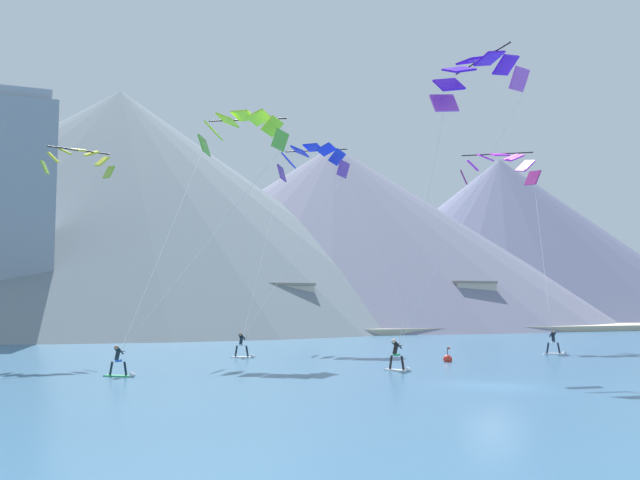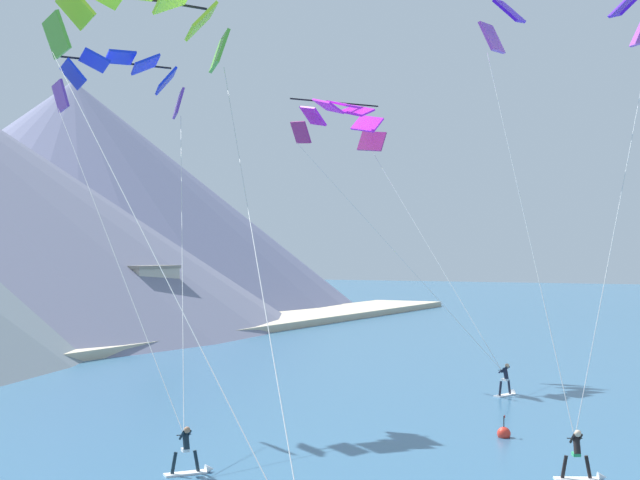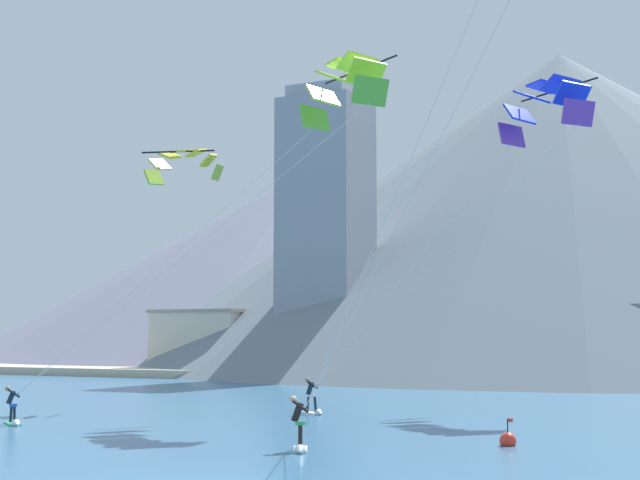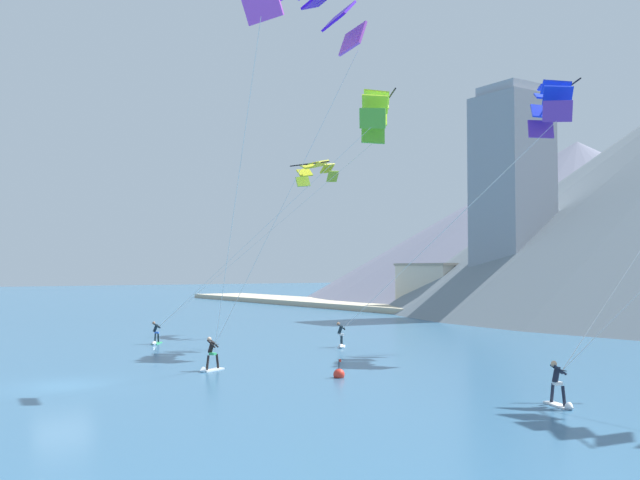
% 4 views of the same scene
% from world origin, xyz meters
% --- Properties ---
extents(kitesurfer_near_trail, '(1.61, 1.39, 1.76)m').
position_xyz_m(kitesurfer_near_trail, '(-6.16, 19.63, 0.53)').
color(kitesurfer_near_trail, white).
rests_on(kitesurfer_near_trail, ground).
extents(kitesurfer_mid_center, '(1.11, 1.74, 1.80)m').
position_xyz_m(kitesurfer_mid_center, '(-0.80, 7.52, 0.56)').
color(kitesurfer_mid_center, white).
rests_on(kitesurfer_mid_center, ground).
extents(kitesurfer_far_left, '(1.64, 1.35, 1.65)m').
position_xyz_m(kitesurfer_far_left, '(-15.09, 9.90, 0.45)').
color(kitesurfer_far_left, '#33B266').
rests_on(kitesurfer_far_left, ground).
extents(parafoil_kite_near_trail, '(11.97, 13.11, 16.14)m').
position_xyz_m(parafoil_kite_near_trail, '(2.75, 30.35, 16.22)').
color(parafoil_kite_near_trail, '#6633A8').
extents(parafoil_kite_far_left, '(12.62, 14.69, 16.26)m').
position_xyz_m(parafoil_kite_far_left, '(-5.76, 22.22, 16.28)').
color(parafoil_kite_far_left, '#56AE32').
extents(parafoil_kite_distant_high_outer, '(4.99, 2.26, 2.06)m').
position_xyz_m(parafoil_kite_distant_high_outer, '(-16.91, 24.55, 13.69)').
color(parafoil_kite_distant_high_outer, '#8EB72E').
extents(race_marker_buoy, '(0.56, 0.56, 1.02)m').
position_xyz_m(race_marker_buoy, '(4.82, 11.80, 0.16)').
color(race_marker_buoy, red).
rests_on(race_marker_buoy, ground).
extents(shoreline_strip, '(180.00, 10.00, 0.70)m').
position_xyz_m(shoreline_strip, '(0.00, 50.25, 0.35)').
color(shoreline_strip, beige).
rests_on(shoreline_strip, ground).
extents(shore_building_harbour_front, '(9.34, 6.15, 6.05)m').
position_xyz_m(shore_building_harbour_front, '(-34.08, 53.96, 3.04)').
color(shore_building_harbour_front, beige).
rests_on(shore_building_harbour_front, ground).
extents(shore_building_quay_west, '(8.54, 5.66, 3.82)m').
position_xyz_m(shore_building_quay_west, '(-9.64, 53.09, 1.92)').
color(shore_building_quay_west, silver).
rests_on(shore_building_quay_west, ground).
extents(highrise_tower, '(7.00, 7.00, 26.01)m').
position_xyz_m(highrise_tower, '(-21.44, 54.00, 12.79)').
color(highrise_tower, gray).
rests_on(highrise_tower, ground).
extents(mountain_peak_west_ridge, '(112.13, 112.13, 39.62)m').
position_xyz_m(mountain_peak_west_ridge, '(-7.71, 95.54, 19.81)').
color(mountain_peak_west_ridge, slate).
rests_on(mountain_peak_west_ridge, ground).
extents(mountain_peak_east_shoulder, '(96.15, 96.15, 27.55)m').
position_xyz_m(mountain_peak_east_shoulder, '(-44.82, 97.19, 13.78)').
color(mountain_peak_east_shoulder, slate).
rests_on(mountain_peak_east_shoulder, ground).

